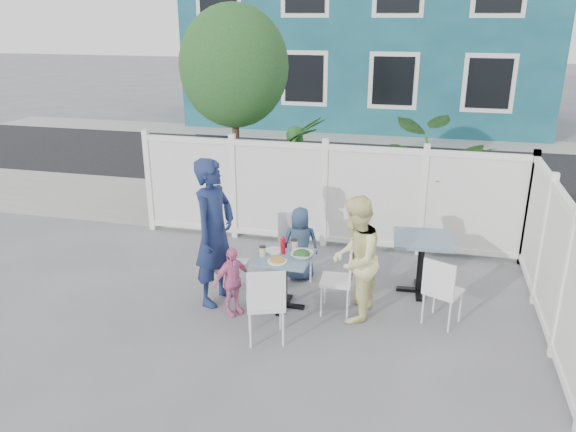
% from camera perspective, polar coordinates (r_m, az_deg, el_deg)
% --- Properties ---
extents(ground, '(80.00, 80.00, 0.00)m').
position_cam_1_polar(ground, '(6.72, -1.04, -10.59)').
color(ground, slate).
extents(near_sidewalk, '(24.00, 2.60, 0.01)m').
position_cam_1_polar(near_sidewalk, '(10.10, 4.49, 0.14)').
color(near_sidewalk, gray).
rests_on(near_sidewalk, ground).
extents(street, '(24.00, 5.00, 0.01)m').
position_cam_1_polar(street, '(13.61, 7.11, 5.24)').
color(street, black).
rests_on(street, ground).
extents(far_sidewalk, '(24.00, 1.60, 0.01)m').
position_cam_1_polar(far_sidewalk, '(16.61, 8.45, 7.84)').
color(far_sidewalk, gray).
rests_on(far_sidewalk, ground).
extents(building, '(11.00, 6.00, 6.00)m').
position_cam_1_polar(building, '(19.70, 8.46, 18.49)').
color(building, '#174B57').
rests_on(building, ground).
extents(fence_back, '(5.86, 0.08, 1.60)m').
position_cam_1_polar(fence_back, '(8.53, 3.72, 1.93)').
color(fence_back, white).
rests_on(fence_back, ground).
extents(fence_right, '(0.08, 3.66, 1.60)m').
position_cam_1_polar(fence_right, '(6.89, 25.32, -4.52)').
color(fence_right, white).
rests_on(fence_right, ground).
extents(tree, '(1.80, 1.62, 3.59)m').
position_cam_1_polar(tree, '(9.45, -5.54, 14.84)').
color(tree, '#382316').
rests_on(tree, ground).
extents(utility_cabinet, '(0.65, 0.47, 1.18)m').
position_cam_1_polar(utility_cabinet, '(10.72, -7.89, 4.47)').
color(utility_cabinet, gold).
rests_on(utility_cabinet, ground).
extents(potted_shrub_a, '(1.11, 1.11, 1.86)m').
position_cam_1_polar(potted_shrub_a, '(9.24, 1.23, 4.33)').
color(potted_shrub_a, '#183C1D').
rests_on(potted_shrub_a, ground).
extents(potted_shrub_b, '(2.00, 1.84, 1.88)m').
position_cam_1_polar(potted_shrub_b, '(8.95, 15.64, 3.13)').
color(potted_shrub_b, '#183C1D').
rests_on(potted_shrub_b, ground).
extents(main_table, '(0.67, 0.67, 0.68)m').
position_cam_1_polar(main_table, '(6.78, -0.38, -5.25)').
color(main_table, '#3F6E82').
rests_on(main_table, ground).
extents(spare_table, '(0.77, 0.77, 0.76)m').
position_cam_1_polar(spare_table, '(7.31, 13.43, -3.39)').
color(spare_table, '#3F6E82').
rests_on(spare_table, ground).
extents(chair_left, '(0.42, 0.43, 0.91)m').
position_cam_1_polar(chair_left, '(7.06, -6.63, -4.27)').
color(chair_left, white).
rests_on(chair_left, ground).
extents(chair_right, '(0.39, 0.40, 0.85)m').
position_cam_1_polar(chair_right, '(6.71, 5.58, -5.96)').
color(chair_right, white).
rests_on(chair_right, ground).
extents(chair_back, '(0.54, 0.53, 0.90)m').
position_cam_1_polar(chair_back, '(7.56, 0.64, -2.51)').
color(chair_back, white).
rests_on(chair_back, ground).
extents(chair_near, '(0.52, 0.51, 0.90)m').
position_cam_1_polar(chair_near, '(6.06, -2.26, -8.50)').
color(chair_near, white).
rests_on(chair_near, ground).
extents(chair_spare, '(0.50, 0.49, 0.83)m').
position_cam_1_polar(chair_spare, '(6.64, 15.30, -7.00)').
color(chair_spare, white).
rests_on(chair_spare, ground).
extents(man, '(0.57, 0.75, 1.83)m').
position_cam_1_polar(man, '(6.83, -7.49, -1.66)').
color(man, navy).
rests_on(man, ground).
extents(woman, '(0.63, 0.77, 1.50)m').
position_cam_1_polar(woman, '(6.51, 6.81, -4.38)').
color(woman, '#F7EE5E').
rests_on(woman, ground).
extents(boy, '(0.57, 0.46, 1.01)m').
position_cam_1_polar(boy, '(7.52, 1.26, -2.83)').
color(boy, navy).
rests_on(boy, ground).
extents(toddler, '(0.47, 0.52, 0.85)m').
position_cam_1_polar(toddler, '(6.71, -5.70, -6.60)').
color(toddler, pink).
rests_on(toddler, ground).
extents(plate_main, '(0.23, 0.23, 0.01)m').
position_cam_1_polar(plate_main, '(6.56, -1.09, -4.62)').
color(plate_main, white).
rests_on(plate_main, main_table).
extents(plate_side, '(0.23, 0.23, 0.02)m').
position_cam_1_polar(plate_side, '(6.84, -1.39, -3.53)').
color(plate_side, white).
rests_on(plate_side, main_table).
extents(salad_bowl, '(0.26, 0.26, 0.06)m').
position_cam_1_polar(salad_bowl, '(6.66, 1.42, -3.97)').
color(salad_bowl, white).
rests_on(salad_bowl, main_table).
extents(coffee_cup_a, '(0.08, 0.08, 0.11)m').
position_cam_1_polar(coffee_cup_a, '(6.69, -2.60, -3.64)').
color(coffee_cup_a, beige).
rests_on(coffee_cup_a, main_table).
extents(coffee_cup_b, '(0.08, 0.08, 0.12)m').
position_cam_1_polar(coffee_cup_b, '(6.86, 0.65, -2.99)').
color(coffee_cup_b, beige).
rests_on(coffee_cup_b, main_table).
extents(ketchup_bottle, '(0.06, 0.06, 0.19)m').
position_cam_1_polar(ketchup_bottle, '(6.75, -0.53, -3.07)').
color(ketchup_bottle, '#AD0716').
rests_on(ketchup_bottle, main_table).
extents(salt_shaker, '(0.03, 0.03, 0.06)m').
position_cam_1_polar(salt_shaker, '(6.92, -0.43, -3.04)').
color(salt_shaker, white).
rests_on(salt_shaker, main_table).
extents(pepper_shaker, '(0.03, 0.03, 0.06)m').
position_cam_1_polar(pepper_shaker, '(6.93, -0.20, -2.98)').
color(pepper_shaker, black).
rests_on(pepper_shaker, main_table).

